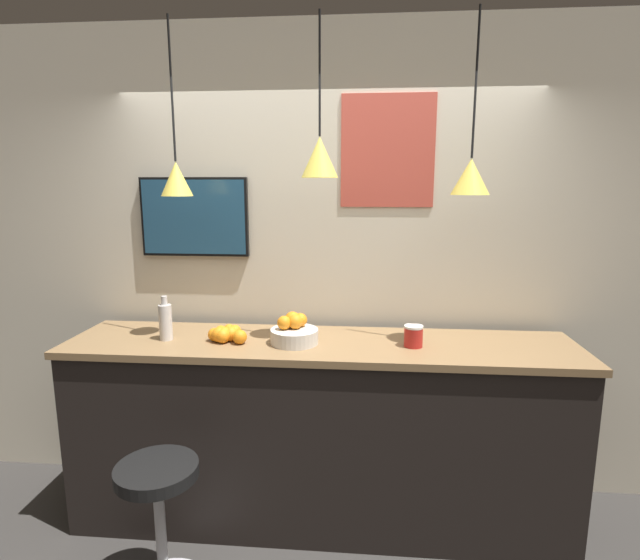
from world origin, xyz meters
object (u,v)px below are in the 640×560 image
object	(u,v)px
juice_bottle	(166,321)
spread_jar	(413,336)
mounted_tv	(194,217)
bar_stool	(159,512)
fruit_bowl	(294,332)

from	to	relation	value
juice_bottle	spread_jar	distance (m)	1.38
juice_bottle	mounted_tv	xyz separation A→B (m)	(0.05, 0.41, 0.56)
bar_stool	mounted_tv	bearing A→B (deg)	96.66
bar_stool	fruit_bowl	bearing A→B (deg)	47.99
fruit_bowl	juice_bottle	size ratio (longest dim) A/B	1.04
fruit_bowl	spread_jar	world-z (taller)	fruit_bowl
juice_bottle	fruit_bowl	bearing A→B (deg)	0.61
fruit_bowl	mounted_tv	distance (m)	0.99
bar_stool	mounted_tv	size ratio (longest dim) A/B	1.02
fruit_bowl	juice_bottle	world-z (taller)	juice_bottle
bar_stool	spread_jar	distance (m)	1.52
bar_stool	spread_jar	xyz separation A→B (m)	(1.21, 0.61, 0.70)
mounted_tv	juice_bottle	bearing A→B (deg)	-97.21
fruit_bowl	juice_bottle	distance (m)	0.73
juice_bottle	mounted_tv	world-z (taller)	mounted_tv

